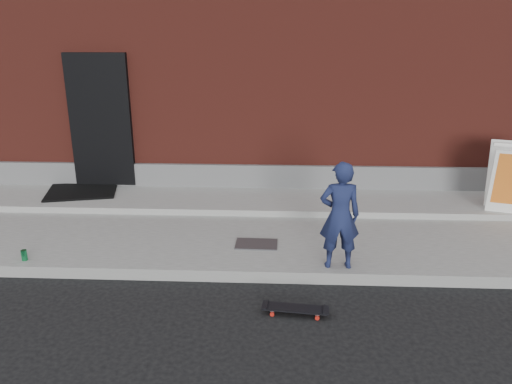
# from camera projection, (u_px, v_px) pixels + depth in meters

# --- Properties ---
(ground) EXTENTS (80.00, 80.00, 0.00)m
(ground) POSITION_uv_depth(u_px,v_px,m) (240.00, 283.00, 6.02)
(ground) COLOR black
(ground) RESTS_ON ground
(sidewalk) EXTENTS (20.00, 3.00, 0.15)m
(sidewalk) POSITION_uv_depth(u_px,v_px,m) (248.00, 229.00, 7.41)
(sidewalk) COLOR gray
(sidewalk) RESTS_ON ground
(apron) EXTENTS (20.00, 1.20, 0.10)m
(apron) POSITION_uv_depth(u_px,v_px,m) (251.00, 201.00, 8.22)
(apron) COLOR gray
(apron) RESTS_ON sidewalk
(building) EXTENTS (20.00, 8.10, 5.00)m
(building) POSITION_uv_depth(u_px,v_px,m) (262.00, 45.00, 11.84)
(building) COLOR maroon
(building) RESTS_ON ground
(child) EXTENTS (0.50, 0.34, 1.33)m
(child) POSITION_uv_depth(u_px,v_px,m) (340.00, 216.00, 5.89)
(child) COLOR #192148
(child) RESTS_ON sidewalk
(skateboard) EXTENTS (0.71, 0.25, 0.08)m
(skateboard) POSITION_uv_depth(u_px,v_px,m) (295.00, 309.00, 5.35)
(skateboard) COLOR red
(skateboard) RESTS_ON ground
(pizza_sign) EXTENTS (0.81, 0.89, 1.04)m
(pizza_sign) POSITION_uv_depth(u_px,v_px,m) (512.00, 178.00, 7.46)
(pizza_sign) COLOR white
(pizza_sign) RESTS_ON apron
(soda_can) EXTENTS (0.09, 0.09, 0.14)m
(soda_can) POSITION_uv_depth(u_px,v_px,m) (24.00, 255.00, 6.24)
(soda_can) COLOR #1B8A49
(soda_can) RESTS_ON sidewalk
(doormat) EXTENTS (1.29, 1.14, 0.03)m
(doormat) POSITION_uv_depth(u_px,v_px,m) (82.00, 191.00, 8.48)
(doormat) COLOR black
(doormat) RESTS_ON apron
(utility_plate) EXTENTS (0.57, 0.37, 0.02)m
(utility_plate) POSITION_uv_depth(u_px,v_px,m) (256.00, 244.00, 6.69)
(utility_plate) COLOR #4F5054
(utility_plate) RESTS_ON sidewalk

